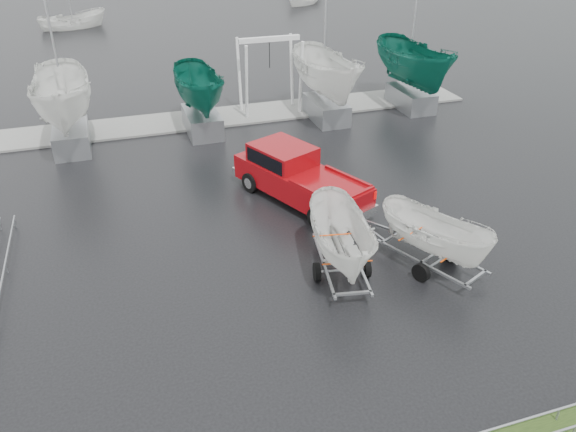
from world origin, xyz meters
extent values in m
plane|color=black|center=(0.00, 0.00, 0.00)|extent=(120.00, 120.00, 0.00)
cube|color=gray|center=(0.00, 13.00, 0.05)|extent=(30.00, 3.00, 0.12)
cube|color=maroon|center=(1.85, 2.72, 0.82)|extent=(4.25, 6.24, 0.97)
cube|color=maroon|center=(1.42, 3.70, 1.58)|extent=(2.67, 2.91, 0.87)
cube|color=black|center=(1.42, 3.70, 1.63)|extent=(2.60, 2.69, 0.56)
cube|color=silver|center=(3.06, -0.04, 0.51)|extent=(1.96, 1.00, 0.36)
cylinder|color=black|center=(0.18, 4.10, 0.41)|extent=(0.61, 0.87, 0.82)
cylinder|color=black|center=(1.95, 4.88, 0.41)|extent=(0.61, 0.87, 0.82)
cylinder|color=black|center=(1.74, 0.55, 0.41)|extent=(0.61, 0.87, 0.82)
cylinder|color=black|center=(3.52, 1.34, 0.41)|extent=(0.61, 0.87, 0.82)
cube|color=gray|center=(3.85, -3.19, 0.45)|extent=(1.53, 3.33, 0.08)
cube|color=gray|center=(4.86, -2.74, 0.45)|extent=(1.53, 3.33, 0.08)
cylinder|color=gray|center=(4.43, -3.15, 0.30)|extent=(1.50, 0.72, 0.08)
cylinder|color=black|center=(3.70, -3.47, 0.30)|extent=(0.41, 0.62, 0.60)
cylinder|color=black|center=(5.17, -2.82, 0.30)|extent=(0.41, 0.62, 0.60)
imported|color=silver|center=(4.35, -2.96, 2.53)|extent=(2.04, 2.07, 4.09)
cube|color=#F44B07|center=(4.03, -2.23, 1.00)|extent=(1.44, 0.66, 0.03)
cube|color=#F44B07|center=(4.68, -3.70, 1.00)|extent=(1.44, 0.66, 0.03)
cube|color=gray|center=(0.89, -2.28, 0.45)|extent=(0.72, 3.56, 0.08)
cube|color=gray|center=(1.97, -2.47, 0.45)|extent=(0.72, 3.56, 0.08)
cylinder|color=gray|center=(1.39, -2.57, 0.30)|extent=(1.59, 0.36, 0.08)
cylinder|color=black|center=(0.61, -2.43, 0.30)|extent=(0.28, 0.62, 0.60)
cylinder|color=black|center=(2.18, -2.71, 0.30)|extent=(0.28, 0.62, 0.60)
imported|color=silver|center=(1.43, -2.37, 2.78)|extent=(2.01, 2.05, 4.59)
cube|color=#F44B07|center=(1.57, -1.59, 1.00)|extent=(1.53, 0.32, 0.03)
cube|color=#F44B07|center=(1.29, -3.16, 1.00)|extent=(1.53, 0.32, 0.03)
cylinder|color=silver|center=(2.13, 12.20, 2.00)|extent=(0.16, 0.58, 3.99)
cylinder|color=silver|center=(2.13, 13.80, 2.00)|extent=(0.16, 0.58, 3.99)
cylinder|color=silver|center=(5.13, 12.20, 2.00)|extent=(0.16, 0.58, 3.99)
cylinder|color=silver|center=(5.13, 13.80, 2.00)|extent=(0.16, 0.58, 3.99)
cube|color=silver|center=(3.63, 13.00, 4.00)|extent=(3.30, 0.25, 0.25)
cube|color=gray|center=(-6.77, 11.00, 0.55)|extent=(1.60, 3.20, 1.10)
imported|color=silver|center=(-6.77, 11.00, 4.60)|extent=(2.64, 2.71, 7.01)
cube|color=gray|center=(-0.49, 11.20, 0.55)|extent=(1.60, 3.20, 1.10)
imported|color=#0C5443|center=(-0.49, 11.20, 4.02)|extent=(2.20, 2.26, 5.85)
cube|color=gray|center=(6.15, 11.00, 0.55)|extent=(1.60, 3.20, 1.10)
imported|color=silver|center=(6.15, 11.00, 4.52)|extent=(2.58, 2.64, 6.85)
cube|color=gray|center=(11.39, 11.30, 0.55)|extent=(1.60, 3.20, 1.10)
imported|color=#0C5443|center=(11.39, 11.30, 4.58)|extent=(2.62, 2.69, 6.96)
cylinder|color=gray|center=(-8.75, 1.00, 0.35)|extent=(0.06, 6.50, 0.06)
cylinder|color=gray|center=(4.00, -9.75, 0.35)|extent=(7.00, 0.06, 0.06)
cylinder|color=gray|center=(4.00, -9.25, 0.35)|extent=(7.00, 0.06, 0.06)
imported|color=silver|center=(-6.93, 40.06, 0.00)|extent=(2.87, 2.83, 6.05)
imported|color=silver|center=(16.96, 45.28, 0.00)|extent=(2.82, 2.81, 5.30)
camera|label=1|loc=(-4.70, -15.81, 10.63)|focal=35.00mm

